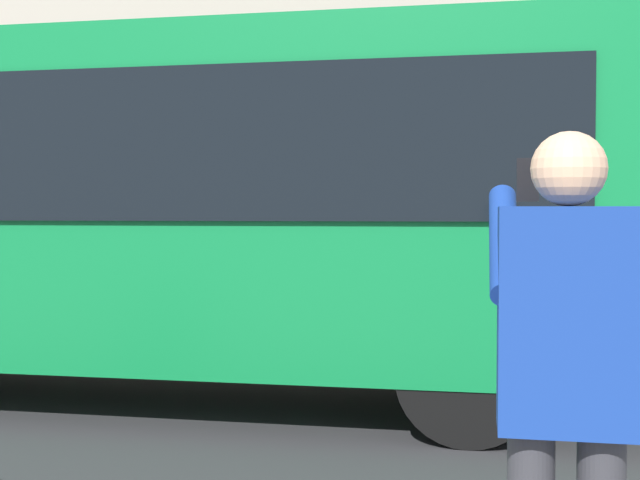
# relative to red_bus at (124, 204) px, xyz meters

# --- Properties ---
(ground_plane) EXTENTS (60.00, 60.00, 0.00)m
(ground_plane) POSITION_rel_red_bus_xyz_m (-3.06, -0.38, -1.68)
(ground_plane) COLOR #2B2B2D
(red_bus) EXTENTS (9.05, 2.54, 3.08)m
(red_bus) POSITION_rel_red_bus_xyz_m (0.00, 0.00, 0.00)
(red_bus) COLOR #0F7238
(red_bus) RESTS_ON ground_plane
(pedestrian_photographer) EXTENTS (0.53, 0.52, 1.70)m
(pedestrian_photographer) POSITION_rel_red_bus_xyz_m (-3.35, 4.36, -0.54)
(pedestrian_photographer) COLOR #2D2D33
(pedestrian_photographer) RESTS_ON sidewalk_curb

